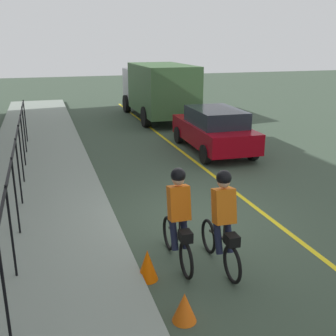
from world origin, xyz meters
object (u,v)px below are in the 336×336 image
at_px(cyclist_follow, 178,218).
at_px(traffic_cone_near, 147,265).
at_px(box_truck_background, 158,89).
at_px(patrol_sedan, 214,129).
at_px(cyclist_lead, 223,221).
at_px(traffic_cone_far, 184,307).

relative_size(cyclist_follow, traffic_cone_near, 3.33).
relative_size(cyclist_follow, box_truck_background, 0.27).
bearing_deg(cyclist_follow, patrol_sedan, -26.98).
relative_size(box_truck_background, traffic_cone_near, 12.26).
height_order(patrol_sedan, box_truck_background, box_truck_background).
distance_m(cyclist_lead, box_truck_background, 14.61).
relative_size(cyclist_follow, traffic_cone_far, 4.01).
relative_size(cyclist_follow, patrol_sedan, 0.41).
xyz_separation_m(box_truck_background, traffic_cone_far, (-15.47, 4.02, -1.32)).
bearing_deg(traffic_cone_near, cyclist_lead, -91.70).
bearing_deg(patrol_sedan, traffic_cone_far, 155.87).
xyz_separation_m(patrol_sedan, box_truck_background, (6.83, 0.16, 0.73)).
relative_size(cyclist_lead, box_truck_background, 0.27).
bearing_deg(patrol_sedan, cyclist_follow, 153.84).
xyz_separation_m(traffic_cone_near, traffic_cone_far, (-1.20, -0.24, -0.05)).
height_order(cyclist_follow, traffic_cone_near, cyclist_follow).
height_order(box_truck_background, traffic_cone_far, box_truck_background).
distance_m(patrol_sedan, box_truck_background, 6.87).
height_order(patrol_sedan, traffic_cone_far, patrol_sedan).
bearing_deg(patrol_sedan, traffic_cone_near, 150.99).
bearing_deg(traffic_cone_near, cyclist_follow, -64.43).
distance_m(cyclist_lead, traffic_cone_far, 1.74).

